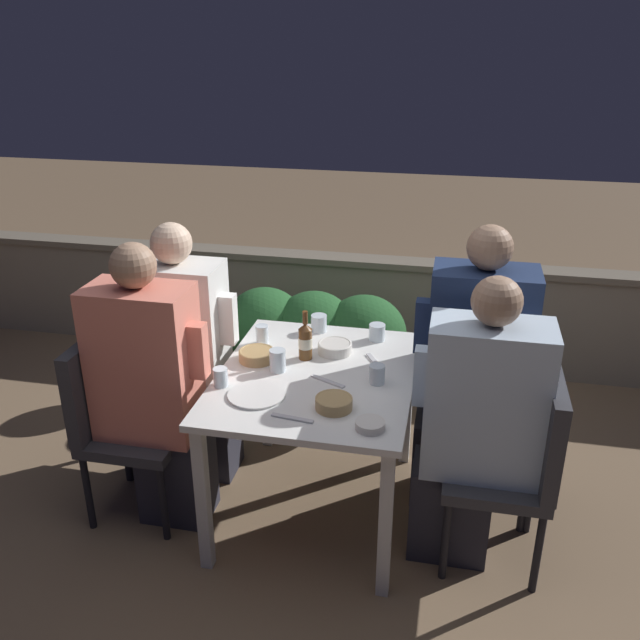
# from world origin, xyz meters

# --- Properties ---
(ground_plane) EXTENTS (16.00, 16.00, 0.00)m
(ground_plane) POSITION_xyz_m (0.00, 0.00, 0.00)
(ground_plane) COLOR #7A6047
(parapet_wall) EXTENTS (9.00, 0.18, 0.72)m
(parapet_wall) POSITION_xyz_m (0.00, 1.60, 0.36)
(parapet_wall) COLOR gray
(parapet_wall) RESTS_ON ground_plane
(dining_table) EXTENTS (0.84, 1.03, 0.71)m
(dining_table) POSITION_xyz_m (0.00, 0.00, 0.62)
(dining_table) COLOR white
(dining_table) RESTS_ON ground_plane
(planter_hedge) EXTENTS (1.07, 0.47, 0.71)m
(planter_hedge) POSITION_xyz_m (-0.22, 0.93, 0.39)
(planter_hedge) COLOR brown
(planter_hedge) RESTS_ON ground_plane
(chair_left_near) EXTENTS (0.42, 0.42, 0.86)m
(chair_left_near) POSITION_xyz_m (-0.88, -0.17, 0.51)
(chair_left_near) COLOR #333338
(chair_left_near) RESTS_ON ground_plane
(person_coral_top) EXTENTS (0.50, 0.26, 1.31)m
(person_coral_top) POSITION_xyz_m (-0.69, -0.17, 0.65)
(person_coral_top) COLOR #282833
(person_coral_top) RESTS_ON ground_plane
(chair_left_far) EXTENTS (0.42, 0.42, 0.86)m
(chair_left_far) POSITION_xyz_m (-0.87, 0.19, 0.51)
(chair_left_far) COLOR #333338
(chair_left_far) RESTS_ON ground_plane
(person_white_polo) EXTENTS (0.50, 0.26, 1.29)m
(person_white_polo) POSITION_xyz_m (-0.68, 0.19, 0.65)
(person_white_polo) COLOR #282833
(person_white_polo) RESTS_ON ground_plane
(chair_right_near) EXTENTS (0.42, 0.42, 0.86)m
(chair_right_near) POSITION_xyz_m (0.87, -0.15, 0.51)
(chair_right_near) COLOR #333338
(chair_right_near) RESTS_ON ground_plane
(person_blue_shirt) EXTENTS (0.52, 0.26, 1.26)m
(person_blue_shirt) POSITION_xyz_m (0.68, -0.15, 0.63)
(person_blue_shirt) COLOR #282833
(person_blue_shirt) RESTS_ON ground_plane
(chair_right_far) EXTENTS (0.42, 0.42, 0.86)m
(chair_right_far) POSITION_xyz_m (0.85, 0.21, 0.51)
(chair_right_far) COLOR #333338
(chair_right_far) RESTS_ON ground_plane
(person_navy_jumper) EXTENTS (0.51, 0.26, 1.36)m
(person_navy_jumper) POSITION_xyz_m (0.66, 0.21, 0.68)
(person_navy_jumper) COLOR #282833
(person_navy_jumper) RESTS_ON ground_plane
(beer_bottle) EXTENTS (0.06, 0.06, 0.23)m
(beer_bottle) POSITION_xyz_m (-0.08, 0.13, 0.80)
(beer_bottle) COLOR brown
(beer_bottle) RESTS_ON dining_table
(plate_0) EXTENTS (0.24, 0.24, 0.01)m
(plate_0) POSITION_xyz_m (-0.20, -0.24, 0.72)
(plate_0) COLOR white
(plate_0) RESTS_ON dining_table
(bowl_0) EXTENTS (0.16, 0.16, 0.05)m
(bowl_0) POSITION_xyz_m (0.04, 0.22, 0.74)
(bowl_0) COLOR silver
(bowl_0) RESTS_ON dining_table
(bowl_1) EXTENTS (0.15, 0.15, 0.05)m
(bowl_1) POSITION_xyz_m (0.13, -0.27, 0.74)
(bowl_1) COLOR tan
(bowl_1) RESTS_ON dining_table
(bowl_2) EXTENTS (0.16, 0.16, 0.05)m
(bowl_2) POSITION_xyz_m (-0.29, 0.07, 0.74)
(bowl_2) COLOR tan
(bowl_2) RESTS_ON dining_table
(bowl_3) EXTENTS (0.11, 0.11, 0.03)m
(bowl_3) POSITION_xyz_m (0.29, -0.38, 0.73)
(bowl_3) COLOR silver
(bowl_3) RESTS_ON dining_table
(glass_cup_0) EXTENTS (0.07, 0.07, 0.10)m
(glass_cup_0) POSITION_xyz_m (-0.17, -0.01, 0.76)
(glass_cup_0) COLOR silver
(glass_cup_0) RESTS_ON dining_table
(glass_cup_1) EXTENTS (0.06, 0.06, 0.09)m
(glass_cup_1) POSITION_xyz_m (-0.31, 0.24, 0.76)
(glass_cup_1) COLOR silver
(glass_cup_1) RESTS_ON dining_table
(glass_cup_2) EXTENTS (0.06, 0.06, 0.08)m
(glass_cup_2) POSITION_xyz_m (-0.37, -0.19, 0.75)
(glass_cup_2) COLOR silver
(glass_cup_2) RESTS_ON dining_table
(glass_cup_3) EXTENTS (0.08, 0.08, 0.08)m
(glass_cup_3) POSITION_xyz_m (-0.08, 0.44, 0.75)
(glass_cup_3) COLOR silver
(glass_cup_3) RESTS_ON dining_table
(glass_cup_4) EXTENTS (0.08, 0.08, 0.08)m
(glass_cup_4) POSITION_xyz_m (0.21, 0.40, 0.75)
(glass_cup_4) COLOR silver
(glass_cup_4) RESTS_ON dining_table
(glass_cup_5) EXTENTS (0.07, 0.07, 0.08)m
(glass_cup_5) POSITION_xyz_m (0.27, -0.03, 0.75)
(glass_cup_5) COLOR silver
(glass_cup_5) RESTS_ON dining_table
(fork_0) EXTENTS (0.17, 0.04, 0.01)m
(fork_0) POSITION_xyz_m (-0.01, -0.38, 0.72)
(fork_0) COLOR silver
(fork_0) RESTS_ON dining_table
(fork_1) EXTENTS (0.10, 0.16, 0.01)m
(fork_1) POSITION_xyz_m (0.24, 0.15, 0.72)
(fork_1) COLOR silver
(fork_1) RESTS_ON dining_table
(fork_2) EXTENTS (0.16, 0.09, 0.01)m
(fork_2) POSITION_xyz_m (0.06, -0.07, 0.72)
(fork_2) COLOR silver
(fork_2) RESTS_ON dining_table
(potted_plant) EXTENTS (0.31, 0.31, 0.65)m
(potted_plant) POSITION_xyz_m (-1.07, 0.92, 0.40)
(potted_plant) COLOR brown
(potted_plant) RESTS_ON ground_plane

